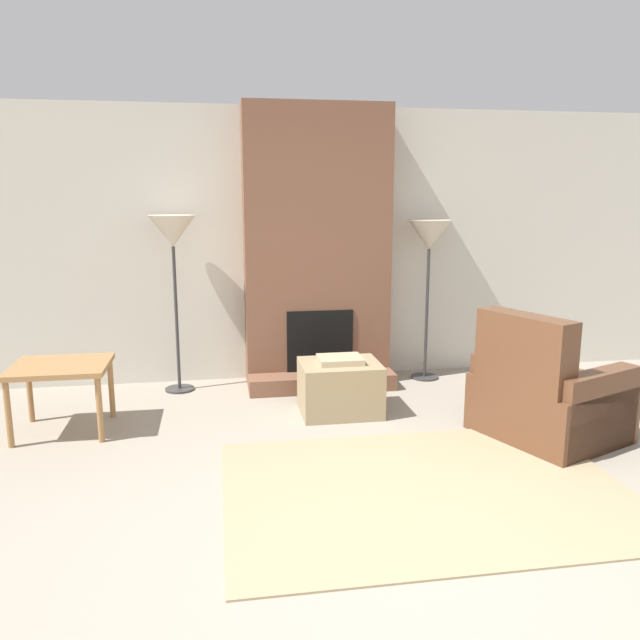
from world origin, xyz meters
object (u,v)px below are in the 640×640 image
object	(u,v)px
side_table	(61,373)
floor_lamp_left	(173,237)
armchair	(544,399)
floor_lamp_right	(429,240)
ottoman	(340,387)

from	to	relation	value
side_table	floor_lamp_left	bearing A→B (deg)	48.28
armchair	floor_lamp_right	world-z (taller)	floor_lamp_right
ottoman	floor_lamp_left	world-z (taller)	floor_lamp_left
floor_lamp_right	ottoman	bearing A→B (deg)	-140.44
armchair	floor_lamp_left	xyz separation A→B (m)	(-2.75, 1.62, 1.12)
side_table	armchair	bearing A→B (deg)	-11.27
armchair	floor_lamp_right	bearing A→B (deg)	-10.01
side_table	floor_lamp_right	size ratio (longest dim) A/B	0.45
armchair	floor_lamp_right	xyz separation A→B (m)	(-0.36, 1.62, 1.07)
armchair	floor_lamp_left	distance (m)	3.38
ottoman	floor_lamp_left	xyz separation A→B (m)	(-1.36, 0.85, 1.19)
floor_lamp_left	floor_lamp_right	size ratio (longest dim) A/B	1.04
ottoman	floor_lamp_right	world-z (taller)	floor_lamp_right
ottoman	armchair	bearing A→B (deg)	-29.03
ottoman	side_table	world-z (taller)	side_table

